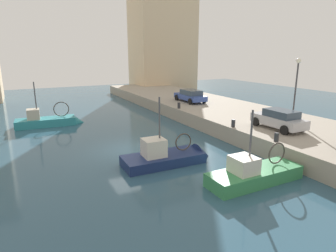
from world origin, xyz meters
name	(u,v)px	position (x,y,z in m)	size (l,w,h in m)	color
water_surface	(129,150)	(0.00, 0.00, 0.00)	(80.00, 80.00, 0.00)	#2D5166
quay_wall	(255,123)	(11.50, 0.00, 0.60)	(9.00, 56.00, 1.20)	#9E9384
fishing_boat_navy	(170,160)	(1.39, -3.39, 0.14)	(5.68, 2.37, 4.95)	navy
fishing_boat_teal	(50,124)	(-4.04, 9.67, 0.11)	(5.93, 2.29, 4.78)	teal
fishing_boat_green	(259,179)	(4.29, -7.79, 0.12)	(6.00, 1.91, 4.58)	#388951
parked_car_silver	(279,119)	(9.81, -3.93, 1.92)	(1.91, 3.97, 1.39)	#B7B7BC
parked_car_blue	(190,96)	(10.32, 8.70, 1.89)	(1.97, 4.38, 1.33)	#334C9E
mooring_bollard_south	(276,137)	(7.35, -6.00, 1.48)	(0.28, 0.28, 0.55)	#2D2D33
mooring_bollard_mid	(233,123)	(7.35, -2.00, 1.48)	(0.28, 0.28, 0.55)	#2D2D33
mooring_bollard_north	(179,106)	(7.35, 6.00, 1.48)	(0.28, 0.28, 0.55)	#2D2D33
quay_streetlamp	(297,79)	(13.00, -2.47, 4.45)	(0.36, 0.36, 4.83)	#38383D
waterfront_building_central	(162,28)	(16.28, 27.48, 10.29)	(10.24, 7.29, 20.54)	beige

